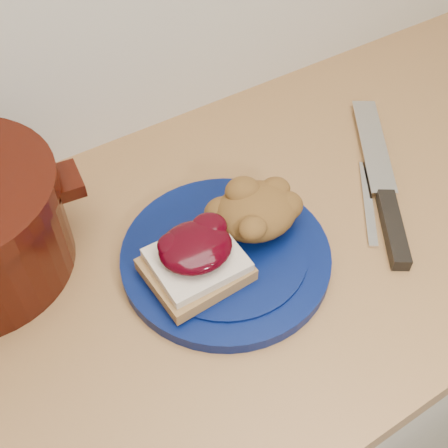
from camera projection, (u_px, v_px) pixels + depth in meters
base_cabinet at (228, 397)px, 1.13m from camera, size 4.00×0.60×0.86m
plate at (226, 256)px, 0.75m from camera, size 0.30×0.30×0.02m
sandwich at (196, 259)px, 0.70m from camera, size 0.12×0.11×0.06m
stuffing_mound at (256, 211)px, 0.75m from camera, size 0.12×0.11×0.06m
chef_knife at (387, 203)px, 0.82m from camera, size 0.22×0.32×0.02m
butter_knife at (368, 202)px, 0.83m from camera, size 0.11×0.14×0.00m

